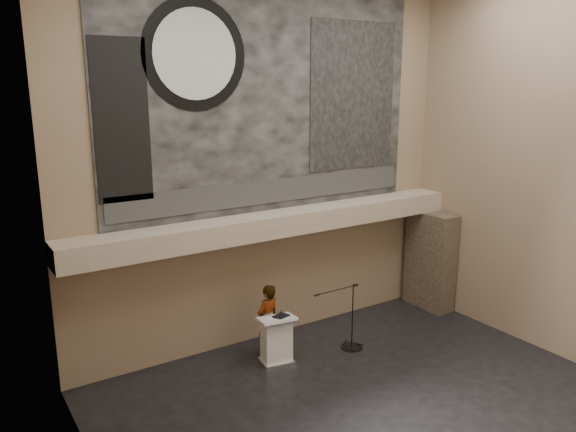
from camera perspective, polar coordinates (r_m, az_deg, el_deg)
floor at (r=11.57m, az=9.11°, el=-18.87°), size 10.00×10.00×0.00m
wall_back at (r=13.14m, az=-1.90°, el=5.15°), size 10.00×0.02×8.50m
wall_left at (r=7.59m, az=-18.98°, el=-1.86°), size 0.02×8.00×8.50m
wall_right at (r=13.82m, az=25.50°, el=4.25°), size 0.02×8.00×8.50m
soffit at (r=13.06m, az=-0.95°, el=-0.72°), size 10.00×0.80×0.50m
sprinkler_left at (r=12.35m, az=-7.15°, el=-3.01°), size 0.04×0.04×0.06m
sprinkler_right at (r=14.15m, az=5.71°, el=-0.83°), size 0.04×0.04×0.06m
banner at (r=12.98m, az=-1.88°, el=11.47°), size 8.00×0.05×5.00m
banner_text_strip at (r=13.18m, az=-1.72°, el=2.53°), size 7.76×0.02×0.55m
banner_clock_rim at (r=12.12m, az=-9.42°, el=15.89°), size 2.30×0.02×2.30m
banner_clock_face at (r=12.10m, az=-9.38°, el=15.89°), size 1.84×0.02×1.84m
banner_building_print at (r=14.33m, az=6.64°, el=11.99°), size 2.60×0.02×3.60m
banner_brick_print at (r=11.58m, az=-16.53°, el=9.19°), size 1.10×0.02×3.20m
stone_pier at (r=16.05m, az=14.23°, el=-4.35°), size 0.60×1.40×2.70m
lectern at (r=12.79m, az=-1.18°, el=-12.49°), size 0.88×0.68×1.14m
binder at (r=12.57m, az=-0.71°, el=-10.14°), size 0.39×0.35×0.04m
papers at (r=12.45m, az=-1.64°, el=-10.48°), size 0.29×0.34×0.00m
speaker_person at (r=13.00m, az=-2.07°, el=-10.57°), size 0.71×0.55×1.71m
mic_stand at (r=13.66m, az=6.39°, el=-12.28°), size 1.37×0.52×1.60m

